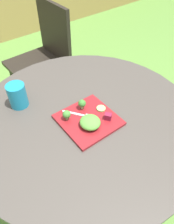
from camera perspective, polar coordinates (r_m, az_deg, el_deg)
The scene contains 11 objects.
ground_plane at distance 1.64m, azimuth -0.22°, elevation -18.75°, with size 12.00×12.00×0.00m, color #568438.
patio_table at distance 1.20m, azimuth -0.29°, elevation -7.85°, with size 1.08×1.08×0.73m.
patio_chair at distance 1.94m, azimuth -10.78°, elevation 15.04°, with size 0.46×0.46×0.90m.
salad_plate at distance 1.01m, azimuth 0.35°, elevation -2.03°, with size 0.25×0.25×0.01m, color maroon.
drinking_glass at distance 1.11m, azimuth -17.44°, elevation 3.84°, with size 0.09×0.09×0.12m.
fork at distance 1.02m, azimuth -1.49°, elevation -0.81°, with size 0.10×0.13×0.00m.
lettuce_mound at distance 0.96m, azimuth 0.81°, elevation -2.66°, with size 0.09×0.09×0.04m, color #519338.
broccoli_floret_0 at distance 1.03m, azimuth -1.30°, elevation 2.20°, with size 0.04×0.04×0.05m.
broccoli_floret_1 at distance 0.99m, azimuth -5.29°, elevation -0.64°, with size 0.04×0.04×0.05m.
cucumber_slice_0 at distance 1.05m, azimuth 3.63°, elevation 0.92°, with size 0.04×0.04×0.01m, color #8EB766.
beet_chunk_0 at distance 1.00m, azimuth 5.46°, elevation -1.17°, with size 0.03×0.02×0.03m, color maroon.
Camera 1 is at (-0.43, -0.58, 1.48)m, focal length 35.42 mm.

